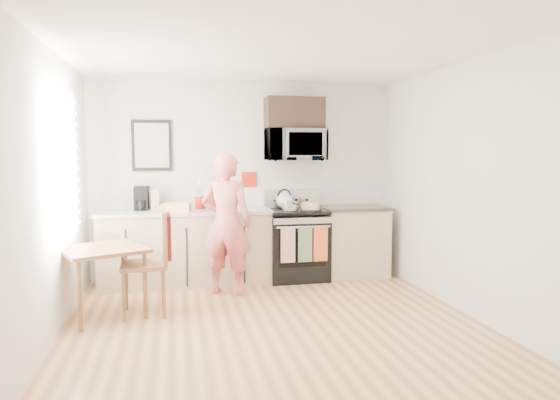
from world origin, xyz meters
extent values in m
plane|color=#945F39|center=(0.00, 0.00, 0.00)|extent=(4.60, 4.60, 0.00)
cube|color=beige|center=(0.00, 2.30, 1.30)|extent=(4.00, 0.04, 2.60)
cube|color=beige|center=(0.00, -2.30, 1.30)|extent=(4.00, 0.04, 2.60)
cube|color=beige|center=(-2.00, 0.00, 1.30)|extent=(0.04, 4.60, 2.60)
cube|color=beige|center=(2.00, 0.00, 1.30)|extent=(0.04, 4.60, 2.60)
cube|color=white|center=(0.00, 0.00, 2.60)|extent=(4.00, 4.60, 0.04)
cube|color=white|center=(-1.98, 0.80, 1.55)|extent=(0.02, 1.40, 1.50)
cube|color=white|center=(-1.97, 0.80, 1.55)|extent=(0.01, 1.30, 1.40)
cube|color=tan|center=(-0.80, 2.00, 0.45)|extent=(2.10, 0.60, 0.90)
cube|color=beige|center=(-0.80, 2.00, 0.92)|extent=(2.14, 0.64, 0.04)
cube|color=tan|center=(1.43, 2.00, 0.45)|extent=(0.84, 0.60, 0.90)
cube|color=black|center=(1.43, 2.00, 0.92)|extent=(0.88, 0.64, 0.04)
cube|color=black|center=(0.63, 1.97, 0.39)|extent=(0.76, 0.65, 0.77)
cube|color=black|center=(0.63, 1.66, 0.45)|extent=(0.61, 0.02, 0.45)
cube|color=#B1B1B6|center=(0.63, 1.66, 0.78)|extent=(0.74, 0.02, 0.14)
cylinder|color=#B1B1B6|center=(0.63, 1.61, 0.74)|extent=(0.68, 0.02, 0.02)
cube|color=black|center=(0.63, 1.97, 0.90)|extent=(0.76, 0.65, 0.04)
cube|color=#B1B1B6|center=(0.63, 2.25, 1.04)|extent=(0.76, 0.08, 0.24)
cube|color=silver|center=(0.43, 1.61, 0.52)|extent=(0.18, 0.02, 0.44)
cube|color=#4D6543|center=(0.65, 1.61, 0.52)|extent=(0.18, 0.02, 0.44)
cube|color=#B8461B|center=(0.85, 1.61, 0.52)|extent=(0.18, 0.02, 0.44)
imported|color=#B1B1B6|center=(0.63, 2.08, 1.76)|extent=(0.76, 0.51, 0.42)
cube|color=black|center=(0.63, 2.12, 2.18)|extent=(0.76, 0.35, 0.40)
cube|color=black|center=(-1.20, 2.28, 1.75)|extent=(0.50, 0.03, 0.65)
cube|color=#A0A59C|center=(-1.20, 2.26, 1.75)|extent=(0.42, 0.01, 0.56)
cube|color=#A4200E|center=(0.05, 2.28, 1.30)|extent=(0.20, 0.02, 0.20)
imported|color=#D04039|center=(-0.34, 1.45, 0.83)|extent=(0.71, 0.60, 1.67)
cube|color=brown|center=(-1.65, 0.88, 0.69)|extent=(0.76, 0.76, 0.04)
cylinder|color=brown|center=(-1.80, 0.47, 0.34)|extent=(0.04, 0.04, 0.67)
cylinder|color=brown|center=(-1.24, 0.73, 0.34)|extent=(0.04, 0.04, 0.67)
cylinder|color=brown|center=(-2.06, 1.04, 0.34)|extent=(0.04, 0.04, 0.67)
cylinder|color=brown|center=(-1.50, 1.30, 0.34)|extent=(0.04, 0.04, 0.67)
cube|color=brown|center=(-1.25, 0.87, 0.52)|extent=(0.47, 0.47, 0.04)
cube|color=brown|center=(-1.04, 0.88, 0.80)|extent=(0.06, 0.45, 0.54)
cube|color=#500D0F|center=(-1.01, 0.88, 0.81)|extent=(0.08, 0.41, 0.45)
cylinder|color=brown|center=(-1.43, 0.67, 0.25)|extent=(0.04, 0.04, 0.49)
cylinder|color=brown|center=(-1.05, 0.69, 0.25)|extent=(0.04, 0.04, 0.49)
cylinder|color=brown|center=(-1.45, 1.05, 0.25)|extent=(0.04, 0.04, 0.49)
cylinder|color=brown|center=(-1.07, 1.07, 0.25)|extent=(0.04, 0.04, 0.49)
cube|color=brown|center=(-0.45, 2.18, 1.04)|extent=(0.14, 0.16, 0.21)
cylinder|color=#A4200E|center=(-0.61, 2.12, 1.02)|extent=(0.13, 0.13, 0.16)
imported|color=white|center=(-1.07, 2.06, 0.97)|extent=(0.26, 0.26, 0.05)
cube|color=tan|center=(-1.17, 2.12, 1.07)|extent=(0.10, 0.10, 0.26)
cube|color=black|center=(-1.34, 2.15, 1.09)|extent=(0.18, 0.21, 0.30)
cylinder|color=black|center=(-1.34, 2.05, 1.02)|extent=(0.11, 0.11, 0.11)
cube|color=tan|center=(-0.89, 1.87, 1.00)|extent=(0.33, 0.23, 0.11)
cylinder|color=black|center=(0.77, 1.81, 0.93)|extent=(0.28, 0.28, 0.02)
cylinder|color=tan|center=(0.77, 1.81, 0.98)|extent=(0.23, 0.23, 0.08)
sphere|color=white|center=(0.48, 2.06, 1.03)|extent=(0.21, 0.21, 0.21)
cone|color=white|center=(0.48, 2.06, 1.14)|extent=(0.07, 0.07, 0.07)
torus|color=black|center=(0.48, 2.06, 1.09)|extent=(0.19, 0.02, 0.19)
cylinder|color=#B1B1B6|center=(0.52, 1.87, 0.98)|extent=(0.21, 0.21, 0.11)
cylinder|color=black|center=(0.54, 1.71, 1.02)|extent=(0.05, 0.19, 0.02)
camera|label=1|loc=(-0.93, -4.31, 1.67)|focal=32.00mm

